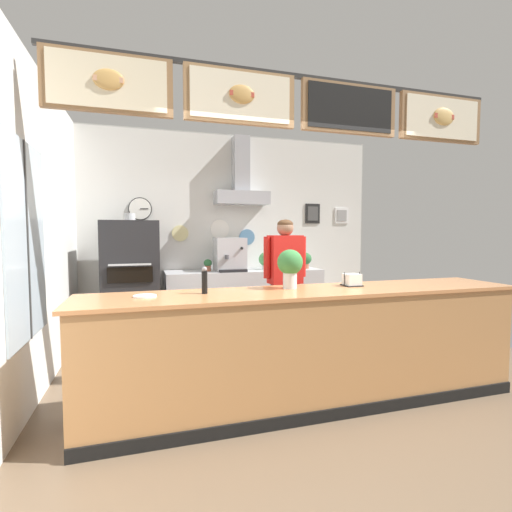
% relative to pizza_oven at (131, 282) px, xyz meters
% --- Properties ---
extents(ground_plane, '(6.33, 6.33, 0.00)m').
position_rel_pizza_oven_xyz_m(ground_plane, '(1.53, -2.08, -0.83)').
color(ground_plane, brown).
extents(back_wall_assembly, '(4.66, 2.74, 3.01)m').
position_rel_pizza_oven_xyz_m(back_wall_assembly, '(1.54, 0.39, 0.79)').
color(back_wall_assembly, '#9E9E99').
rests_on(back_wall_assembly, ground_plane).
extents(left_wall_with_window, '(0.15, 5.28, 3.01)m').
position_rel_pizza_oven_xyz_m(left_wall_with_window, '(-0.79, -2.08, 0.68)').
color(left_wall_with_window, silver).
rests_on(left_wall_with_window, ground_plane).
extents(service_counter, '(3.83, 0.69, 1.00)m').
position_rel_pizza_oven_xyz_m(service_counter, '(1.53, -2.38, -0.33)').
color(service_counter, '#B77F4C').
rests_on(service_counter, ground_plane).
extents(back_prep_counter, '(2.36, 0.64, 0.92)m').
position_rel_pizza_oven_xyz_m(back_prep_counter, '(1.63, 0.16, -0.37)').
color(back_prep_counter, '#B7BABF').
rests_on(back_prep_counter, ground_plane).
extents(pizza_oven, '(0.74, 0.67, 1.75)m').
position_rel_pizza_oven_xyz_m(pizza_oven, '(0.00, 0.00, 0.00)').
color(pizza_oven, '#232326').
rests_on(pizza_oven, ground_plane).
extents(shop_worker, '(0.54, 0.24, 1.64)m').
position_rel_pizza_oven_xyz_m(shop_worker, '(1.78, -1.14, 0.07)').
color(shop_worker, '#232328').
rests_on(shop_worker, ground_plane).
extents(espresso_machine, '(0.44, 0.47, 0.49)m').
position_rel_pizza_oven_xyz_m(espresso_machine, '(1.40, 0.14, 0.33)').
color(espresso_machine, '#B7BABF').
rests_on(espresso_machine, back_prep_counter).
extents(potted_oregano, '(0.22, 0.22, 0.25)m').
position_rel_pizza_oven_xyz_m(potted_oregano, '(2.60, 0.13, 0.23)').
color(potted_oregano, '#9E563D').
rests_on(potted_oregano, back_prep_counter).
extents(potted_basil, '(0.12, 0.12, 0.17)m').
position_rel_pizza_oven_xyz_m(potted_basil, '(1.07, 0.18, 0.19)').
color(potted_basil, '#9E563D').
rests_on(potted_basil, back_prep_counter).
extents(potted_rosemary, '(0.25, 0.25, 0.27)m').
position_rel_pizza_oven_xyz_m(potted_rosemary, '(1.99, 0.16, 0.24)').
color(potted_rosemary, beige).
rests_on(potted_rosemary, back_prep_counter).
extents(condiment_plate, '(0.18, 0.18, 0.01)m').
position_rel_pizza_oven_xyz_m(condiment_plate, '(0.17, -2.32, 0.18)').
color(condiment_plate, white).
rests_on(condiment_plate, service_counter).
extents(pepper_grinder, '(0.05, 0.05, 0.22)m').
position_rel_pizza_oven_xyz_m(pepper_grinder, '(0.63, -2.31, 0.28)').
color(pepper_grinder, black).
rests_on(pepper_grinder, service_counter).
extents(napkin_holder, '(0.17, 0.16, 0.13)m').
position_rel_pizza_oven_xyz_m(napkin_holder, '(2.00, -2.27, 0.23)').
color(napkin_holder, '#262628').
rests_on(napkin_holder, service_counter).
extents(basil_vase, '(0.22, 0.22, 0.34)m').
position_rel_pizza_oven_xyz_m(basil_vase, '(1.39, -2.25, 0.37)').
color(basil_vase, silver).
rests_on(basil_vase, service_counter).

